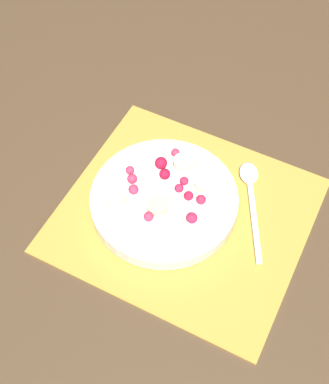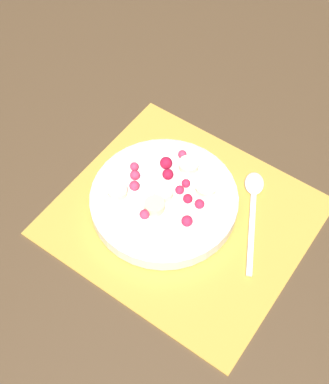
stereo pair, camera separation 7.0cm
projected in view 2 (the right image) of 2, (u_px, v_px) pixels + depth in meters
name	position (u px, v px, depth m)	size (l,w,h in m)	color
ground_plane	(183.00, 218.00, 0.86)	(3.00, 3.00, 0.00)	#4C3823
placemat	(183.00, 217.00, 0.86)	(0.38, 0.35, 0.01)	gold
fruit_bowl	(165.00, 198.00, 0.86)	(0.24, 0.24, 0.05)	silver
spoon	(253.00, 198.00, 0.87)	(0.11, 0.18, 0.01)	silver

